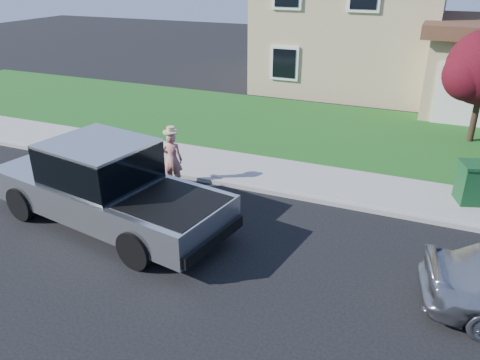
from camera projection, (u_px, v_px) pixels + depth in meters
name	position (u px, v px, depth m)	size (l,w,h in m)	color
ground	(202.00, 242.00, 10.32)	(80.00, 80.00, 0.00)	black
curb	(286.00, 194.00, 12.37)	(40.00, 0.20, 0.12)	gray
sidewalk	(298.00, 178.00, 13.29)	(40.00, 2.00, 0.15)	gray
lawn	(333.00, 132.00, 17.06)	(40.00, 7.00, 0.10)	#164E1A
house	(382.00, 21.00, 22.25)	(14.00, 11.30, 6.85)	tan
pickup_truck	(106.00, 187.00, 10.72)	(6.36, 3.04, 2.01)	black
woman	(172.00, 158.00, 12.67)	(0.62, 0.47, 1.70)	tan
trash_bin	(471.00, 182.00, 11.57)	(0.82, 0.88, 1.03)	#103C1B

